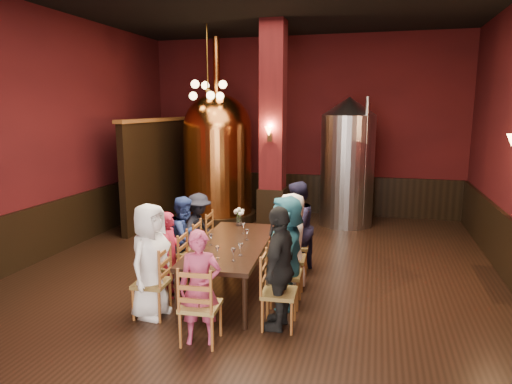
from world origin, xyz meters
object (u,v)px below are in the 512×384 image
(dining_table, at_px, (232,247))
(person_1, at_px, (170,254))
(person_2, at_px, (185,238))
(rose_vase, at_px, (239,214))
(person_0, at_px, (151,261))
(copper_kettle, at_px, (218,156))
(steel_vessel, at_px, (347,162))

(dining_table, bearing_deg, person_1, -158.78)
(person_2, relative_size, rose_vase, 4.34)
(person_0, bearing_deg, dining_table, -28.79)
(dining_table, distance_m, person_0, 1.31)
(copper_kettle, bearing_deg, rose_vase, -64.81)
(copper_kettle, bearing_deg, dining_table, -67.90)
(copper_kettle, height_order, steel_vessel, copper_kettle)
(person_1, height_order, steel_vessel, steel_vessel)
(dining_table, relative_size, person_2, 1.81)
(rose_vase, bearing_deg, steel_vessel, 65.93)
(person_1, bearing_deg, copper_kettle, 2.38)
(person_1, height_order, person_2, person_2)
(rose_vase, bearing_deg, person_1, -114.54)
(dining_table, relative_size, copper_kettle, 0.57)
(dining_table, height_order, copper_kettle, copper_kettle)
(steel_vessel, height_order, rose_vase, steel_vessel)
(person_1, relative_size, person_2, 0.93)
(dining_table, relative_size, rose_vase, 7.86)
(person_2, bearing_deg, rose_vase, -39.71)
(dining_table, relative_size, person_1, 1.95)
(person_0, distance_m, copper_kettle, 5.37)
(person_1, bearing_deg, rose_vase, -32.95)
(person_0, bearing_deg, copper_kettle, 17.56)
(person_1, xyz_separation_m, steel_vessel, (2.19, 4.87, 0.85))
(person_2, distance_m, steel_vessel, 4.84)
(copper_kettle, height_order, rose_vase, copper_kettle)
(copper_kettle, xyz_separation_m, steel_vessel, (3.06, 0.31, -0.10))
(person_2, bearing_deg, person_1, -172.59)
(person_1, bearing_deg, person_0, 175.53)
(steel_vessel, distance_m, rose_vase, 3.87)
(person_0, distance_m, rose_vase, 2.13)
(person_0, xyz_separation_m, rose_vase, (0.58, 2.04, 0.19))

